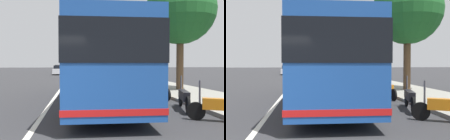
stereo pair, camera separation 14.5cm
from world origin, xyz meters
The scene contains 12 objects.
sidewalk_curb centered at (10.00, -7.47, 0.07)m, with size 110.00×3.60×0.14m, color gray.
lane_divider_line centered at (10.00, 0.00, 0.00)m, with size 110.00×0.16×0.01m, color silver.
coach_bus centered at (8.23, -2.27, 1.85)m, with size 11.78×3.03×3.19m.
motorcycle_angled centered at (3.53, -5.41, 0.45)m, with size 0.99×1.83×1.23m.
motorcycle_far_end centered at (5.50, -5.14, 0.47)m, with size 2.21×0.68×1.26m.
motorcycle_mid_row centered at (8.59, -5.27, 0.46)m, with size 2.30×0.35×1.23m.
car_oncoming centered at (36.32, -1.75, 0.73)m, with size 4.29×1.98×1.55m.
car_behind_bus centered at (35.80, 1.72, 0.70)m, with size 4.29×1.87×1.46m.
car_ahead_same_lane centered at (49.63, 2.90, 0.69)m, with size 4.24×2.05×1.48m.
car_side_street centered at (50.61, -2.87, 0.72)m, with size 4.34×1.91×1.53m.
roadside_tree_mid_block centered at (11.19, -7.49, 5.06)m, with size 4.29×4.29×7.23m.
roadside_tree_far_block centered at (26.87, -7.23, 4.33)m, with size 2.57×2.57×5.70m.
Camera 2 is at (-3.07, -1.33, 1.74)m, focal length 38.56 mm.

